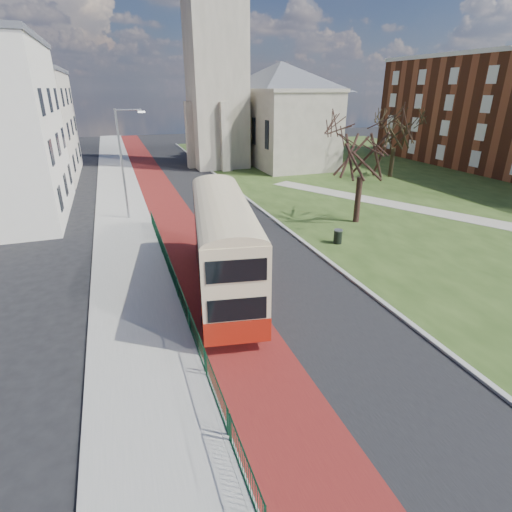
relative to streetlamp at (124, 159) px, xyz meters
name	(u,v)px	position (x,y,z in m)	size (l,w,h in m)	color
ground	(263,329)	(4.35, -18.00, -4.59)	(160.00, 160.00, 0.00)	black
road_carriageway	(199,206)	(5.85, 2.00, -4.59)	(9.00, 120.00, 0.01)	black
bus_lane	(168,208)	(3.15, 2.00, -4.59)	(3.40, 120.00, 0.01)	#591414
pavement_west	(121,212)	(-0.65, 2.00, -4.53)	(4.00, 120.00, 0.12)	gray
kerb_west	(146,210)	(1.35, 2.00, -4.53)	(0.25, 120.00, 0.13)	#999993
kerb_east	(243,195)	(10.45, 4.00, -4.53)	(0.25, 80.00, 0.13)	#999993
grass_green	(414,181)	(30.35, 4.00, -4.57)	(40.00, 80.00, 0.04)	#294017
footpath	(455,216)	(24.35, -8.00, -4.54)	(2.20, 36.00, 0.03)	#9E998C
pedestrian_railing	(177,288)	(1.40, -14.00, -4.04)	(0.07, 24.00, 1.12)	#0C361F
gothic_church	(252,55)	(16.91, 20.00, 8.54)	(16.38, 18.00, 40.00)	gray
street_block_far	(21,125)	(-9.65, 20.00, 1.17)	(10.30, 16.30, 11.50)	beige
streetlamp	(124,159)	(0.00, 0.00, 0.00)	(2.13, 0.18, 8.00)	gray
bus	(223,241)	(3.78, -13.93, -1.97)	(4.41, 11.26, 4.59)	maroon
winter_tree_near	(364,140)	(16.15, -6.55, 1.47)	(7.08, 7.08, 8.71)	black
winter_tree_far	(397,124)	(29.13, 6.69, 1.21)	(6.20, 6.20, 8.33)	black
litter_bin	(338,236)	(12.47, -10.15, -4.08)	(0.74, 0.74, 0.93)	black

